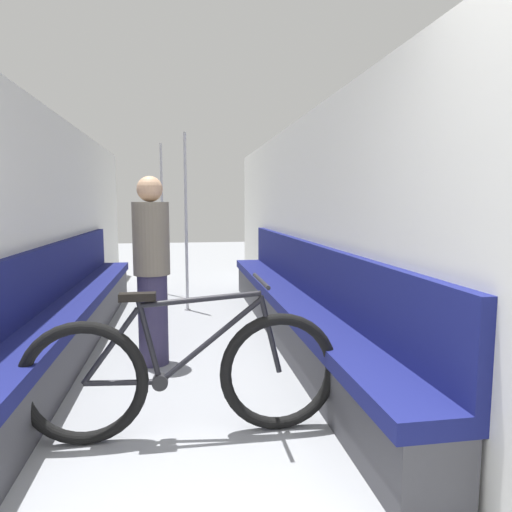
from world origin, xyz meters
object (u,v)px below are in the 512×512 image
grab_pole_far (162,222)px  bench_seat_row_right (293,308)px  grab_pole_near (186,225)px  bicycle (184,375)px  bench_seat_row_left (69,316)px  passenger_standing (152,269)px

grab_pole_far → bench_seat_row_right: bearing=-62.7°
grab_pole_near → bicycle: bearing=-91.0°
grab_pole_near → grab_pole_far: same height
bicycle → grab_pole_far: size_ratio=0.82×
grab_pole_near → bench_seat_row_right: bearing=-55.7°
bench_seat_row_left → bench_seat_row_right: same height
passenger_standing → bicycle: bearing=-158.0°
grab_pole_near → grab_pole_far: (-0.33, 1.12, 0.00)m
bicycle → passenger_standing: size_ratio=1.16×
grab_pole_near → passenger_standing: size_ratio=1.41×
bench_seat_row_left → grab_pole_far: bearing=73.9°
bench_seat_row_right → passenger_standing: 1.47m
grab_pole_far → passenger_standing: grab_pole_far is taller
bicycle → grab_pole_far: 4.40m
bench_seat_row_left → grab_pole_near: bearing=53.7°
bench_seat_row_left → bicycle: bearing=-59.2°
bench_seat_row_left → bench_seat_row_right: bearing=0.0°
bicycle → bench_seat_row_right: bearing=51.2°
grab_pole_near → passenger_standing: bearing=-99.0°
bench_seat_row_right → grab_pole_near: size_ratio=2.41×
bench_seat_row_left → passenger_standing: passenger_standing is taller
bench_seat_row_right → passenger_standing: passenger_standing is taller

